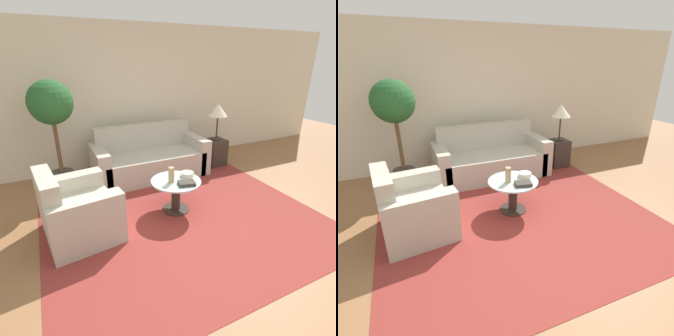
% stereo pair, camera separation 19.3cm
% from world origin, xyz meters
% --- Properties ---
extents(ground_plane, '(14.00, 14.00, 0.00)m').
position_xyz_m(ground_plane, '(0.00, 0.00, 0.00)').
color(ground_plane, '#8E603D').
extents(wall_back, '(10.00, 0.06, 2.60)m').
position_xyz_m(wall_back, '(0.00, 2.90, 1.30)').
color(wall_back, beige).
rests_on(wall_back, ground_plane).
extents(rug, '(3.56, 3.49, 0.01)m').
position_xyz_m(rug, '(-0.04, 0.83, 0.00)').
color(rug, maroon).
rests_on(rug, ground_plane).
extents(sofa_main, '(2.01, 0.88, 0.89)m').
position_xyz_m(sofa_main, '(0.10, 2.16, 0.29)').
color(sofa_main, '#B2AD9E').
rests_on(sofa_main, ground_plane).
extents(armchair, '(0.91, 1.00, 0.86)m').
position_xyz_m(armchair, '(-1.37, 0.83, 0.30)').
color(armchair, '#B2AD9E').
rests_on(armchair, ground_plane).
extents(coffee_table, '(0.69, 0.69, 0.46)m').
position_xyz_m(coffee_table, '(-0.04, 0.83, 0.30)').
color(coffee_table, '#332823').
rests_on(coffee_table, ground_plane).
extents(side_table, '(0.36, 0.36, 0.53)m').
position_xyz_m(side_table, '(1.48, 2.04, 0.26)').
color(side_table, '#332823').
rests_on(side_table, ground_plane).
extents(table_lamp, '(0.36, 0.36, 0.69)m').
position_xyz_m(table_lamp, '(1.48, 2.04, 1.08)').
color(table_lamp, '#332823').
rests_on(table_lamp, side_table).
extents(potted_plant, '(0.65, 0.65, 1.73)m').
position_xyz_m(potted_plant, '(-1.39, 2.20, 1.25)').
color(potted_plant, '#3D3833').
rests_on(potted_plant, ground_plane).
extents(vase, '(0.08, 0.08, 0.21)m').
position_xyz_m(vase, '(-0.12, 0.81, 0.57)').
color(vase, tan).
rests_on(vase, coffee_table).
extents(bowl, '(0.18, 0.18, 0.06)m').
position_xyz_m(bowl, '(0.17, 0.89, 0.49)').
color(bowl, beige).
rests_on(bowl, coffee_table).
extents(book_stack, '(0.25, 0.20, 0.04)m').
position_xyz_m(book_stack, '(0.03, 0.65, 0.48)').
color(book_stack, '#38332D').
rests_on(book_stack, coffee_table).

